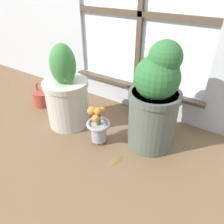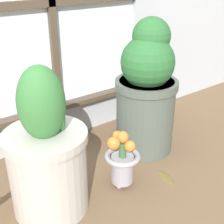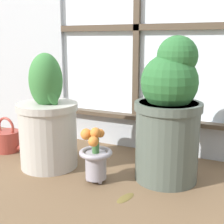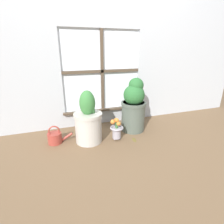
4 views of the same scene
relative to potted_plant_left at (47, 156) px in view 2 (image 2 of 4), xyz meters
The scene contains 5 objects.
ground_plane 0.42m from the potted_plant_left, 29.11° to the right, with size 10.00×10.00×0.00m, color brown.
potted_plant_left is the anchor object (origin of this frame).
potted_plant_right 0.62m from the potted_plant_left, 10.67° to the left, with size 0.31×0.31×0.67m.
flower_vase 0.34m from the potted_plant_left, 11.24° to the right, with size 0.16×0.16×0.27m.
fallen_leaf 0.57m from the potted_plant_left, 16.34° to the right, with size 0.07×0.12×0.01m.
Camera 2 is at (-0.70, -0.76, 0.89)m, focal length 50.00 mm.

